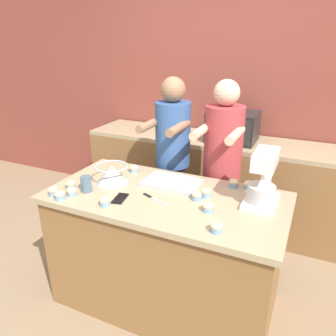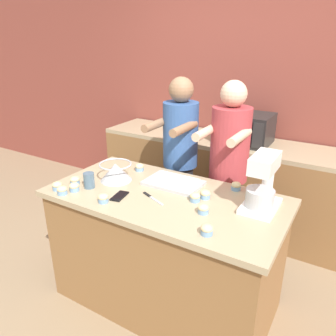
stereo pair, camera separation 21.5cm
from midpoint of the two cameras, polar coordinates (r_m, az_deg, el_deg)
ground_plane at (r=2.71m, az=-2.84°, el=-21.87°), size 16.00×16.00×0.00m
back_wall at (r=3.56m, az=9.55°, el=13.10°), size 10.00×0.06×2.70m
island_counter at (r=2.42m, az=-3.04°, el=-14.20°), size 1.60×0.81×0.89m
back_counter at (r=3.48m, az=7.07°, el=-2.29°), size 2.80×0.60×0.92m
person_left at (r=2.77m, az=-1.44°, el=0.25°), size 0.31×0.48×1.59m
person_right at (r=2.63m, az=6.96°, el=-1.26°), size 0.32×0.49×1.59m
stand_mixer at (r=2.07m, az=13.43°, el=-2.29°), size 0.20×0.30×0.35m
mixing_bowl at (r=2.40m, az=-12.28°, el=-0.99°), size 0.24×0.24×0.13m
baking_tray at (r=2.34m, az=-2.03°, el=-2.49°), size 0.40×0.26×0.04m
microwave_oven at (r=3.25m, az=9.37°, el=7.13°), size 0.46×0.39×0.29m
cell_phone at (r=2.17m, az=-11.17°, el=-5.27°), size 0.09×0.15×0.01m
drinking_glass at (r=2.32m, az=-16.67°, el=-2.73°), size 0.08×0.08×0.11m
knife at (r=2.15m, az=-5.51°, el=-5.37°), size 0.21×0.10×0.01m
cupcake_0 at (r=2.30m, az=-19.07°, el=-3.94°), size 0.07×0.07×0.06m
cupcake_1 at (r=2.34m, az=-21.87°, el=-3.81°), size 0.07×0.07×0.06m
cupcake_2 at (r=2.57m, az=-8.34°, el=-0.12°), size 0.07×0.07×0.06m
cupcake_3 at (r=1.99m, az=3.84°, el=-6.86°), size 0.07×0.07×0.06m
cupcake_4 at (r=2.12m, az=2.14°, el=-4.93°), size 0.07×0.07×0.06m
cupcake_5 at (r=1.79m, az=4.96°, el=-10.32°), size 0.07×0.07×0.06m
cupcake_6 at (r=2.27m, az=-20.98°, el=-4.53°), size 0.07×0.07×0.06m
cupcake_7 at (r=2.40m, az=-19.11°, el=-2.83°), size 0.07×0.07×0.06m
cupcake_8 at (r=2.16m, az=3.81°, el=-4.34°), size 0.07×0.07×0.06m
cupcake_9 at (r=2.11m, az=-13.88°, el=-5.73°), size 0.07×0.07×0.06m
cupcake_10 at (r=2.31m, az=11.33°, el=-2.95°), size 0.07×0.07×0.06m
cupcake_11 at (r=2.32m, az=8.79°, el=-2.65°), size 0.07×0.07×0.06m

